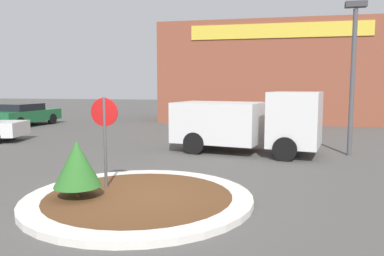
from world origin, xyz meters
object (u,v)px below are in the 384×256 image
at_px(stop_sign, 105,128).
at_px(light_pole, 353,65).
at_px(utility_truck, 247,122).
at_px(parked_sedan_green, 25,114).

relative_size(stop_sign, light_pole, 0.41).
xyz_separation_m(stop_sign, utility_truck, (2.89, 6.06, -0.36)).
relative_size(parked_sedan_green, light_pole, 0.91).
bearing_deg(parked_sedan_green, light_pole, -105.07).
distance_m(stop_sign, parked_sedan_green, 17.13).
height_order(parked_sedan_green, light_pole, light_pole).
bearing_deg(parked_sedan_green, stop_sign, -133.45).
bearing_deg(stop_sign, parked_sedan_green, 131.53).
xyz_separation_m(parked_sedan_green, light_pole, (17.88, -6.54, 2.50)).
bearing_deg(light_pole, utility_truck, -176.79).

